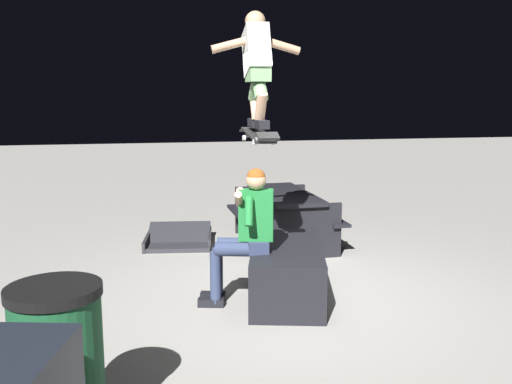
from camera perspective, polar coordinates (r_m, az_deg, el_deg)
ground_plane at (r=5.86m, az=3.77°, el=-11.03°), size 40.00×40.00×0.00m
ledge_box_main at (r=5.87m, az=3.15°, el=-8.14°), size 1.63×1.07×0.56m
person_sitting_on_ledge at (r=5.53m, az=-1.16°, el=-3.75°), size 0.59×0.79×1.39m
skateboard at (r=5.47m, az=0.21°, el=5.87°), size 1.02×0.22×0.13m
skater_airborne at (r=5.52m, az=0.10°, el=13.05°), size 0.62×0.89×1.12m
kicker_ramp at (r=8.02m, az=-7.93°, el=-4.96°), size 1.05×1.04×0.31m
picnic_table_back at (r=7.86m, az=2.90°, el=-1.83°), size 1.73×1.38×0.75m
trash_bin at (r=3.66m, az=-19.63°, el=-16.46°), size 0.56×0.56×1.00m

